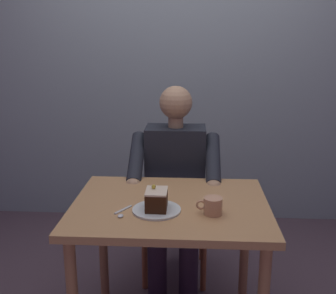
% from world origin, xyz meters
% --- Properties ---
extents(cafe_rear_panel, '(6.40, 0.12, 3.00)m').
position_xyz_m(cafe_rear_panel, '(0.00, -1.56, 1.50)').
color(cafe_rear_panel, '#90A0A8').
rests_on(cafe_rear_panel, ground).
extents(dining_table, '(0.93, 0.72, 0.75)m').
position_xyz_m(dining_table, '(0.00, 0.00, 0.65)').
color(dining_table, tan).
rests_on(dining_table, ground).
extents(chair, '(0.42, 0.42, 0.89)m').
position_xyz_m(chair, '(0.00, -0.68, 0.49)').
color(chair, '#BC6E3E').
rests_on(chair, ground).
extents(seated_person, '(0.53, 0.58, 1.24)m').
position_xyz_m(seated_person, '(0.00, -0.50, 0.64)').
color(seated_person, '#21252E').
rests_on(seated_person, ground).
extents(dessert_plate, '(0.22, 0.22, 0.01)m').
position_xyz_m(dessert_plate, '(0.06, 0.09, 0.75)').
color(dessert_plate, white).
rests_on(dessert_plate, dining_table).
extents(cake_slice, '(0.10, 0.12, 0.11)m').
position_xyz_m(cake_slice, '(0.06, 0.09, 0.81)').
color(cake_slice, '#361C0D').
rests_on(cake_slice, dessert_plate).
extents(coffee_cup, '(0.12, 0.08, 0.08)m').
position_xyz_m(coffee_cup, '(-0.19, 0.11, 0.79)').
color(coffee_cup, tan).
rests_on(coffee_cup, dining_table).
extents(dessert_spoon, '(0.07, 0.14, 0.01)m').
position_xyz_m(dessert_spoon, '(0.21, 0.14, 0.75)').
color(dessert_spoon, silver).
rests_on(dessert_spoon, dining_table).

